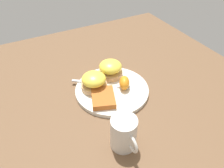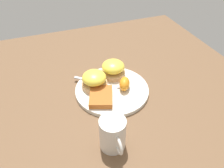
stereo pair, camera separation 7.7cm
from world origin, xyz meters
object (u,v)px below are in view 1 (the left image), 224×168
object	(u,v)px
sandwich_benedict_left	(110,69)
sandwich_benedict_right	(94,81)
orange_wedge	(124,83)
cup	(124,133)
hashbrown_patty	(103,98)
fork	(104,84)

from	to	relation	value
sandwich_benedict_left	sandwich_benedict_right	distance (m)	0.10
orange_wedge	cup	distance (m)	0.23
sandwich_benedict_left	orange_wedge	xyz separation A→B (m)	(0.09, 0.01, -0.01)
orange_wedge	hashbrown_patty	bearing A→B (deg)	-76.78
hashbrown_patty	fork	distance (m)	0.08
sandwich_benedict_right	hashbrown_patty	distance (m)	0.07
fork	sandwich_benedict_right	bearing A→B (deg)	-89.31
fork	orange_wedge	bearing A→B (deg)	49.06
hashbrown_patty	fork	bearing A→B (deg)	150.87
hashbrown_patty	orange_wedge	bearing A→B (deg)	103.22
sandwich_benedict_right	hashbrown_patty	xyz separation A→B (m)	(0.07, 0.00, -0.02)
hashbrown_patty	fork	size ratio (longest dim) A/B	0.54
sandwich_benedict_right	cup	distance (m)	0.25
hashbrown_patty	orange_wedge	world-z (taller)	orange_wedge
sandwich_benedict_right	hashbrown_patty	bearing A→B (deg)	1.19
sandwich_benedict_right	cup	size ratio (longest dim) A/B	0.89
hashbrown_patty	cup	world-z (taller)	cup
fork	cup	xyz separation A→B (m)	(0.25, -0.06, 0.03)
sandwich_benedict_right	cup	bearing A→B (deg)	-5.11
cup	hashbrown_patty	bearing A→B (deg)	172.44
orange_wedge	sandwich_benedict_right	bearing A→B (deg)	-116.35
sandwich_benedict_left	cup	bearing A→B (deg)	-20.67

